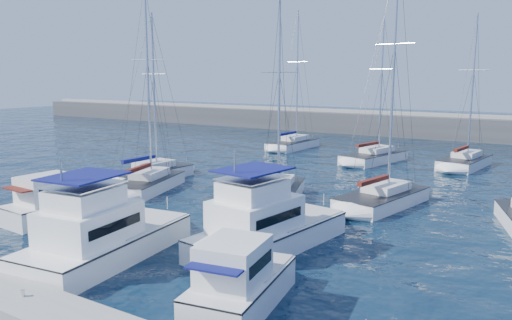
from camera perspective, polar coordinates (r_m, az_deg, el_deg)
The scene contains 15 objects.
ground at distance 28.26m, azimuth -5.86°, elevation -8.33°, with size 220.00×220.00×0.00m, color black.
breakwater at distance 75.43m, azimuth 19.05°, elevation 3.31°, with size 160.00×6.00×4.45m.
dock at distance 21.16m, azimuth -25.03°, elevation -14.69°, with size 40.00×2.20×0.60m, color gray.
dock_cleat_centre at distance 21.00m, azimuth -25.11°, elevation -13.62°, with size 0.16×0.16×0.25m, color silver.
motor_yacht_port_outer at distance 32.96m, azimuth -21.92°, elevation -4.67°, with size 3.16×6.57×3.20m.
motor_yacht_port_inner at distance 24.98m, azimuth -17.29°, elevation -8.43°, with size 4.67×9.40×4.69m.
motor_yacht_stbd_inner at distance 25.30m, azimuth 0.98°, elevation -7.75°, with size 4.81×9.62×4.69m.
motor_yacht_stbd_outer at distance 19.32m, azimuth -1.97°, elevation -14.02°, with size 3.42×5.90×3.20m.
sailboat_mid_a at distance 42.89m, azimuth -11.95°, elevation -1.55°, with size 3.40×7.68×14.07m.
sailboat_mid_b at distance 39.01m, azimuth -12.31°, elevation -2.64°, with size 4.89×7.74×15.79m.
sailboat_mid_c at distance 34.93m, azimuth 2.35°, elevation -3.90°, with size 5.42×8.61×14.24m.
sailboat_mid_d at distance 34.71m, azimuth 14.26°, elevation -4.22°, with size 4.66×8.07×17.25m.
sailboat_back_a at distance 60.20m, azimuth 4.27°, elevation 1.84°, with size 3.58×7.96×16.52m.
sailboat_back_b at distance 52.03m, azimuth 13.36°, elevation 0.35°, with size 4.95×8.67×14.92m.
sailboat_back_c at distance 51.72m, azimuth 22.76°, elevation -0.20°, with size 4.06×7.91×14.72m.
Camera 1 is at (16.53, -21.20, 8.70)m, focal length 35.00 mm.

